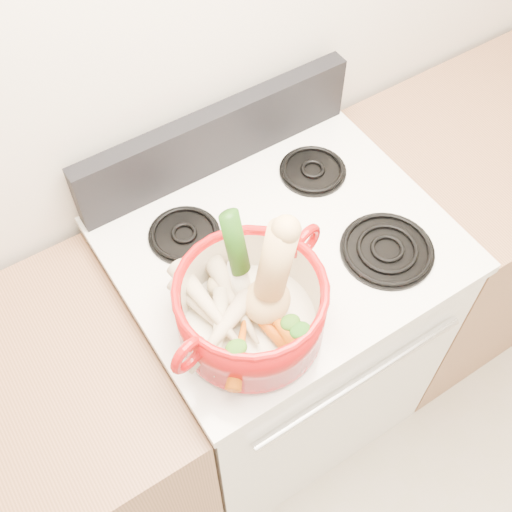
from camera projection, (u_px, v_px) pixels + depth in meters
wall_back at (199, 40)px, 1.42m from camera, size 3.50×0.02×2.60m
stove_body at (277, 336)px, 1.94m from camera, size 0.76×0.65×0.92m
cooktop at (282, 244)px, 1.55m from camera, size 0.78×0.67×0.03m
control_backsplash at (216, 138)px, 1.60m from camera, size 0.76×0.05×0.18m
oven_handle at (361, 381)px, 1.51m from camera, size 0.60×0.02×0.02m
burner_front_left at (252, 327)px, 1.39m from camera, size 0.22×0.22×0.02m
burner_front_right at (387, 249)px, 1.51m from camera, size 0.22×0.22×0.02m
burner_back_left at (184, 234)px, 1.54m from camera, size 0.17×0.17×0.02m
burner_back_right at (313, 170)px, 1.65m from camera, size 0.17×0.17×0.02m
dutch_oven at (251, 308)px, 1.32m from camera, size 0.38×0.38×0.15m
pot_handle_left at (188, 355)px, 1.20m from camera, size 0.09×0.04×0.09m
pot_handle_right at (306, 241)px, 1.35m from camera, size 0.09×0.04×0.09m
squash at (267, 278)px, 1.26m from camera, size 0.19×0.15×0.28m
leek at (240, 264)px, 1.27m from camera, size 0.05×0.11×0.28m
ginger at (227, 282)px, 1.38m from camera, size 0.10×0.07×0.05m
parsnip_0 at (209, 314)px, 1.33m from camera, size 0.09×0.22×0.06m
parsnip_1 at (219, 332)px, 1.31m from camera, size 0.14×0.18×0.06m
parsnip_2 at (235, 300)px, 1.34m from camera, size 0.07×0.22×0.06m
parsnip_3 at (220, 331)px, 1.29m from camera, size 0.21×0.12×0.06m
parsnip_4 at (208, 305)px, 1.32m from camera, size 0.07×0.24×0.07m
carrot_0 at (262, 322)px, 1.33m from camera, size 0.06×0.16×0.04m
carrot_1 at (239, 353)px, 1.28m from camera, size 0.13×0.14×0.05m
carrot_2 at (279, 325)px, 1.31m from camera, size 0.03×0.18×0.05m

